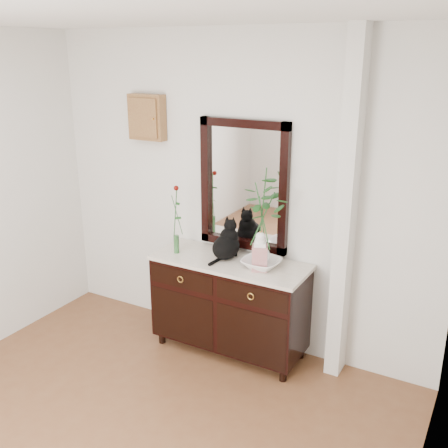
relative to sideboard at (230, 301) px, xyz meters
The scene contains 10 objects.
wall_back 0.92m from the sideboard, 111.80° to the left, with size 3.60×0.04×2.70m, color silver.
pilaster 1.27m from the sideboard, 10.70° to the left, with size 0.12×0.20×2.70m, color silver.
sideboard is the anchor object (origin of this frame).
wall_mirror 0.99m from the sideboard, 90.00° to the left, with size 0.80×0.06×1.10m.
key_cabinet 1.77m from the sideboard, 167.54° to the left, with size 0.35×0.10×0.40m, color brown.
cat 0.55m from the sideboard, 151.78° to the left, with size 0.24×0.29×0.33m, color black, non-canonical shape.
lotus_bowl 0.51m from the sideboard, ahead, with size 0.30×0.30×0.07m, color white.
vase_branches 0.86m from the sideboard, ahead, with size 0.39×0.39×0.82m, color silver, non-canonical shape.
bud_vase_rose 0.84m from the sideboard, behind, with size 0.07×0.07×0.61m, color #2E6031, non-canonical shape.
ginger_jar 0.62m from the sideboard, 10.16° to the right, with size 0.12×0.12×0.33m, color silver, non-canonical shape.
Camera 1 is at (2.02, -1.82, 2.52)m, focal length 42.00 mm.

